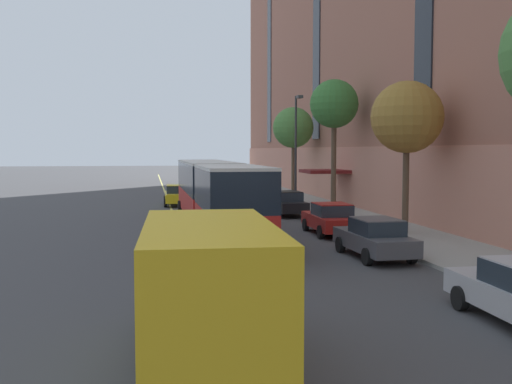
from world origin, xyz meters
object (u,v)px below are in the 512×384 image
Objects in this scene: city_bus at (214,192)px; parked_car_green_3 at (257,192)px; street_lamp at (296,140)px; street_tree_mid_block at (407,118)px; street_tree_far_uptown at (334,105)px; parked_car_red_1 at (331,219)px; parked_car_red_4 at (238,184)px; parked_car_black_0 at (287,203)px; taxi_cab at (177,195)px; box_truck at (207,287)px; street_tree_far_downtown at (293,128)px; parked_car_darkgray_6 at (375,238)px.

city_bus is 4.02× the size of parked_car_green_3.
street_lamp reaches higher than city_bus.
street_tree_mid_block is 11.64m from street_tree_far_uptown.
street_tree_mid_block reaches higher than parked_car_red_1.
parked_car_red_4 is 0.50× the size of street_tree_far_uptown.
street_tree_mid_block is at bearing -84.02° from parked_car_red_4.
taxi_cab is (-6.64, 8.23, 0.00)m from parked_car_black_0.
street_tree_far_uptown is (3.58, 1.62, 6.39)m from parked_car_black_0.
city_bus is 2.43× the size of street_lamp.
box_truck is 30.60m from street_tree_far_uptown.
parked_car_black_0 is 0.97× the size of parked_car_green_3.
taxi_cab is at bearing -154.20° from street_tree_far_downtown.
parked_car_red_4 is 0.62× the size of box_truck.
box_truck is at bearing -111.87° from street_tree_far_uptown.
street_tree_far_uptown reaches higher than street_tree_far_downtown.
parked_car_black_0 is at bearing -51.10° from taxi_cab.
street_lamp is at bearing 69.74° from parked_car_black_0.
parked_car_red_4 is 15.93m from taxi_cab.
parked_car_red_4 is 0.60× the size of street_tree_mid_block.
parked_car_darkgray_6 is 0.53× the size of street_tree_far_uptown.
parked_car_black_0 is at bearing -89.46° from parked_car_green_3.
city_bus is at bearing 123.43° from parked_car_darkgray_6.
parked_car_darkgray_6 is 20.81m from street_lamp.
box_truck reaches higher than parked_car_darkgray_6.
street_tree_mid_block is at bearing -90.00° from street_tree_far_uptown.
parked_car_red_4 is at bearing 95.98° from street_tree_mid_block.
parked_car_red_1 is at bearing -108.11° from street_tree_far_uptown.
street_tree_mid_block is at bearing -83.29° from street_lamp.
street_tree_far_downtown is (3.68, 2.85, 5.29)m from parked_car_green_3.
taxi_cab is 21.41m from street_tree_mid_block.
parked_car_red_4 is at bearing 80.94° from box_truck.
parked_car_red_1 and parked_car_green_3 have the same top height.
parked_car_red_1 is 0.52× the size of street_tree_far_uptown.
parked_car_green_3 is 7.04m from street_tree_far_downtown.
parked_car_darkgray_6 is 13.34m from box_truck.
parked_car_black_0 is 27.42m from box_truck.
box_truck is at bearing -99.06° from parked_car_red_4.
city_bus is 2.71× the size of box_truck.
parked_car_black_0 is 1.02× the size of parked_car_red_1.
street_tree_far_downtown reaches higher than box_truck.
street_tree_far_uptown is 11.60m from street_tree_far_downtown.
street_tree_far_uptown reaches higher than taxi_cab.
street_tree_far_uptown is at bearing -32.89° from taxi_cab.
parked_car_green_3 is 0.65× the size of street_tree_mid_block.
parked_car_red_1 is at bearing -98.83° from street_tree_far_downtown.
city_bus is 2.20× the size of street_tree_far_uptown.
parked_car_red_1 is at bearing 87.76° from parked_car_darkgray_6.
parked_car_darkgray_6 is at bearing -74.48° from taxi_cab.
street_lamp is at bearing -84.65° from parked_car_red_4.
taxi_cab is 9.97m from street_lamp.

